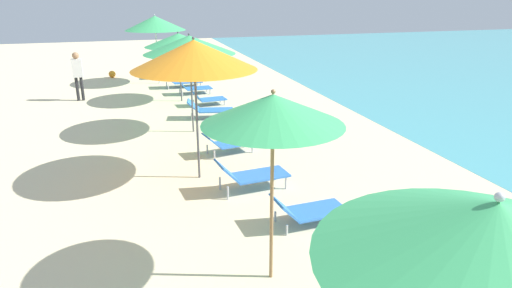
# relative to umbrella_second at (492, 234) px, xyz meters

# --- Properties ---
(umbrella_second) EXTENTS (2.14, 2.14, 2.83)m
(umbrella_second) POSITION_rel_umbrella_second_xyz_m (0.00, 0.00, 0.00)
(umbrella_second) COLOR silver
(umbrella_second) RESTS_ON ground
(umbrella_third) EXTENTS (1.85, 1.85, 2.75)m
(umbrella_third) POSITION_rel_umbrella_second_xyz_m (-0.25, 3.33, -0.07)
(umbrella_third) COLOR olive
(umbrella_third) RESTS_ON ground
(lounger_third_shoreside) EXTENTS (1.37, 0.69, 0.56)m
(lounger_third_shoreside) POSITION_rel_umbrella_second_xyz_m (0.87, 4.63, -2.30)
(lounger_third_shoreside) COLOR blue
(lounger_third_shoreside) RESTS_ON ground
(umbrella_fourth) EXTENTS (2.57, 2.57, 3.04)m
(umbrella_fourth) POSITION_rel_umbrella_second_xyz_m (-0.63, 7.19, 0.12)
(umbrella_fourth) COLOR #4C4C51
(umbrella_fourth) RESTS_ON ground
(lounger_fourth_shoreside) EXTENTS (1.35, 0.80, 0.56)m
(lounger_fourth_shoreside) POSITION_rel_umbrella_second_xyz_m (0.33, 8.49, -2.27)
(lounger_fourth_shoreside) COLOR blue
(lounger_fourth_shoreside) RESTS_ON ground
(lounger_fourth_inland) EXTENTS (1.53, 0.75, 0.68)m
(lounger_fourth_inland) POSITION_rel_umbrella_second_xyz_m (0.29, 6.26, -2.21)
(lounger_fourth_inland) COLOR blue
(lounger_fourth_inland) RESTS_ON ground
(umbrella_fifth) EXTENTS (2.53, 2.53, 2.80)m
(umbrella_fifth) POSITION_rel_umbrella_second_xyz_m (-0.23, 10.56, -0.07)
(umbrella_fifth) COLOR #4C4C51
(umbrella_fifth) RESTS_ON ground
(lounger_fifth_shoreside) EXTENTS (1.53, 0.85, 0.62)m
(lounger_fifth_shoreside) POSITION_rel_umbrella_second_xyz_m (0.49, 11.83, -2.25)
(lounger_fifth_shoreside) COLOR blue
(lounger_fifth_shoreside) RESTS_ON ground
(umbrella_sixth) EXTENTS (2.42, 2.42, 2.51)m
(umbrella_sixth) POSITION_rel_umbrella_second_xyz_m (-0.06, 14.44, -0.34)
(umbrella_sixth) COLOR #4C4C51
(umbrella_sixth) RESTS_ON ground
(lounger_sixth_shoreside) EXTENTS (1.34, 0.70, 0.58)m
(lounger_sixth_shoreside) POSITION_rel_umbrella_second_xyz_m (0.56, 15.49, -2.29)
(lounger_sixth_shoreside) COLOR blue
(lounger_sixth_shoreside) RESTS_ON ground
(lounger_sixth_inland) EXTENTS (1.25, 0.69, 0.55)m
(lounger_sixth_inland) POSITION_rel_umbrella_second_xyz_m (0.76, 13.53, -2.30)
(lounger_sixth_inland) COLOR blue
(lounger_sixth_inland) RESTS_ON ground
(umbrella_farthest) EXTENTS (2.56, 2.56, 2.93)m
(umbrella_farthest) POSITION_rel_umbrella_second_xyz_m (-0.58, 18.02, 0.02)
(umbrella_farthest) COLOR silver
(umbrella_farthest) RESTS_ON ground
(lounger_farthest_shoreside) EXTENTS (1.47, 0.62, 0.60)m
(lounger_farthest_shoreside) POSITION_rel_umbrella_second_xyz_m (-0.05, 19.12, -2.25)
(lounger_farthest_shoreside) COLOR blue
(lounger_farthest_shoreside) RESTS_ON ground
(lounger_farthest_inland) EXTENTS (1.62, 0.73, 0.57)m
(lounger_farthest_inland) POSITION_rel_umbrella_second_xyz_m (0.28, 16.90, -2.29)
(lounger_farthest_inland) COLOR blue
(lounger_farthest_inland) RESTS_ON ground
(person_walking_near) EXTENTS (0.37, 0.24, 1.78)m
(person_walking_near) POSITION_rel_umbrella_second_xyz_m (-3.65, 15.59, -1.46)
(person_walking_near) COLOR #262628
(person_walking_near) RESTS_ON ground
(beach_ball) EXTENTS (0.32, 0.32, 0.32)m
(beach_ball) POSITION_rel_umbrella_second_xyz_m (-2.57, 20.01, -2.40)
(beach_ball) COLOR orange
(beach_ball) RESTS_ON ground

